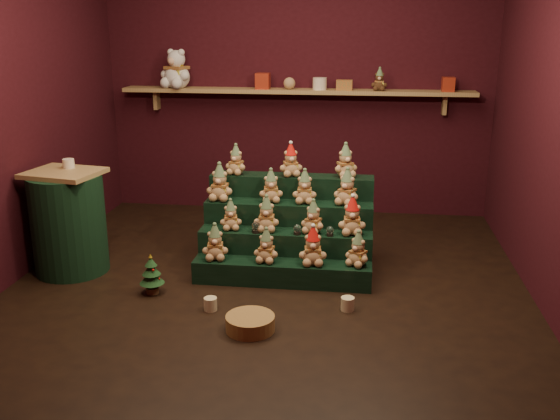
# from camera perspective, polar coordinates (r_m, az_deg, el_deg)

# --- Properties ---
(ground) EXTENTS (4.00, 4.00, 0.00)m
(ground) POSITION_cam_1_polar(r_m,az_deg,el_deg) (5.00, -0.97, -6.52)
(ground) COLOR black
(ground) RESTS_ON ground
(back_wall) EXTENTS (4.00, 0.10, 2.80)m
(back_wall) POSITION_cam_1_polar(r_m,az_deg,el_deg) (6.65, 1.62, 11.83)
(back_wall) COLOR black
(back_wall) RESTS_ON ground
(front_wall) EXTENTS (4.00, 0.10, 2.80)m
(front_wall) POSITION_cam_1_polar(r_m,az_deg,el_deg) (2.64, -7.67, 3.92)
(front_wall) COLOR black
(front_wall) RESTS_ON ground
(left_wall) EXTENTS (0.10, 4.00, 2.80)m
(left_wall) POSITION_cam_1_polar(r_m,az_deg,el_deg) (5.33, -23.73, 9.18)
(left_wall) COLOR black
(left_wall) RESTS_ON ground
(back_shelf) EXTENTS (3.60, 0.26, 0.24)m
(back_shelf) POSITION_cam_1_polar(r_m,az_deg,el_deg) (6.48, 1.45, 10.76)
(back_shelf) COLOR #A28851
(back_shelf) RESTS_ON ground
(riser_tier_front) EXTENTS (1.40, 0.22, 0.18)m
(riser_tier_front) POSITION_cam_1_polar(r_m,az_deg,el_deg) (4.92, 0.17, -5.78)
(riser_tier_front) COLOR black
(riser_tier_front) RESTS_ON ground
(riser_tier_midfront) EXTENTS (1.40, 0.22, 0.36)m
(riser_tier_midfront) POSITION_cam_1_polar(r_m,az_deg,el_deg) (5.09, 0.49, -3.90)
(riser_tier_midfront) COLOR black
(riser_tier_midfront) RESTS_ON ground
(riser_tier_midback) EXTENTS (1.40, 0.22, 0.54)m
(riser_tier_midback) POSITION_cam_1_polar(r_m,az_deg,el_deg) (5.26, 0.78, -2.14)
(riser_tier_midback) COLOR black
(riser_tier_midback) RESTS_ON ground
(riser_tier_back) EXTENTS (1.40, 0.22, 0.72)m
(riser_tier_back) POSITION_cam_1_polar(r_m,az_deg,el_deg) (5.44, 1.06, -0.49)
(riser_tier_back) COLOR black
(riser_tier_back) RESTS_ON ground
(teddy_0) EXTENTS (0.23, 0.21, 0.29)m
(teddy_0) POSITION_cam_1_polar(r_m,az_deg,el_deg) (4.93, -5.95, -2.92)
(teddy_0) COLOR tan
(teddy_0) RESTS_ON riser_tier_front
(teddy_1) EXTENTS (0.21, 0.20, 0.27)m
(teddy_1) POSITION_cam_1_polar(r_m,az_deg,el_deg) (4.85, -1.25, -3.26)
(teddy_1) COLOR tan
(teddy_1) RESTS_ON riser_tier_front
(teddy_2) EXTENTS (0.23, 0.22, 0.30)m
(teddy_2) POSITION_cam_1_polar(r_m,az_deg,el_deg) (4.80, 3.02, -3.30)
(teddy_2) COLOR tan
(teddy_2) RESTS_ON riser_tier_front
(teddy_3) EXTENTS (0.26, 0.25, 0.27)m
(teddy_3) POSITION_cam_1_polar(r_m,az_deg,el_deg) (4.81, 7.15, -3.55)
(teddy_3) COLOR tan
(teddy_3) RESTS_ON riser_tier_front
(teddy_4) EXTENTS (0.21, 0.19, 0.25)m
(teddy_4) POSITION_cam_1_polar(r_m,az_deg,el_deg) (5.06, -4.53, -0.43)
(teddy_4) COLOR tan
(teddy_4) RESTS_ON riser_tier_midfront
(teddy_5) EXTENTS (0.21, 0.19, 0.29)m
(teddy_5) POSITION_cam_1_polar(r_m,az_deg,el_deg) (5.01, -1.24, -0.34)
(teddy_5) COLOR tan
(teddy_5) RESTS_ON riser_tier_midfront
(teddy_6) EXTENTS (0.24, 0.23, 0.27)m
(teddy_6) POSITION_cam_1_polar(r_m,az_deg,el_deg) (4.96, 3.06, -0.63)
(teddy_6) COLOR tan
(teddy_6) RESTS_ON riser_tier_midfront
(teddy_7) EXTENTS (0.23, 0.21, 0.30)m
(teddy_7) POSITION_cam_1_polar(r_m,az_deg,el_deg) (4.95, 6.61, -0.54)
(teddy_7) COLOR tan
(teddy_7) RESTS_ON riser_tier_midfront
(teddy_8) EXTENTS (0.23, 0.21, 0.31)m
(teddy_8) POSITION_cam_1_polar(r_m,az_deg,el_deg) (5.24, -5.52, 2.55)
(teddy_8) COLOR tan
(teddy_8) RESTS_ON riser_tier_midback
(teddy_9) EXTENTS (0.23, 0.21, 0.27)m
(teddy_9) POSITION_cam_1_polar(r_m,az_deg,el_deg) (5.17, -0.83, 2.22)
(teddy_9) COLOR tan
(teddy_9) RESTS_ON riser_tier_midback
(teddy_10) EXTENTS (0.21, 0.19, 0.28)m
(teddy_10) POSITION_cam_1_polar(r_m,az_deg,el_deg) (5.14, 2.27, 2.15)
(teddy_10) COLOR tan
(teddy_10) RESTS_ON riser_tier_midback
(teddy_11) EXTENTS (0.27, 0.26, 0.30)m
(teddy_11) POSITION_cam_1_polar(r_m,az_deg,el_deg) (5.11, 6.16, 2.10)
(teddy_11) COLOR tan
(teddy_11) RESTS_ON riser_tier_midback
(teddy_12) EXTENTS (0.22, 0.20, 0.25)m
(teddy_12) POSITION_cam_1_polar(r_m,az_deg,el_deg) (5.37, -4.04, 4.62)
(teddy_12) COLOR tan
(teddy_12) RESTS_ON riser_tier_back
(teddy_13) EXTENTS (0.24, 0.23, 0.27)m
(teddy_13) POSITION_cam_1_polar(r_m,az_deg,el_deg) (5.30, 0.98, 4.59)
(teddy_13) COLOR tan
(teddy_13) RESTS_ON riser_tier_back
(teddy_14) EXTENTS (0.26, 0.25, 0.28)m
(teddy_14) POSITION_cam_1_polar(r_m,az_deg,el_deg) (5.29, 6.00, 4.52)
(teddy_14) COLOR tan
(teddy_14) RESTS_ON riser_tier_back
(snow_globe_a) EXTENTS (0.07, 0.07, 0.09)m
(snow_globe_a) POSITION_cam_1_polar(r_m,az_deg,el_deg) (4.99, -2.21, -1.57)
(snow_globe_a) COLOR black
(snow_globe_a) RESTS_ON riser_tier_midfront
(snow_globe_b) EXTENTS (0.06, 0.06, 0.08)m
(snow_globe_b) POSITION_cam_1_polar(r_m,az_deg,el_deg) (4.95, 1.59, -1.79)
(snow_globe_b) COLOR black
(snow_globe_b) RESTS_ON riser_tier_midfront
(snow_globe_c) EXTENTS (0.06, 0.06, 0.08)m
(snow_globe_c) POSITION_cam_1_polar(r_m,az_deg,el_deg) (4.93, 4.59, -1.93)
(snow_globe_c) COLOR black
(snow_globe_c) RESTS_ON riser_tier_midfront
(side_table) EXTENTS (0.63, 0.59, 0.85)m
(side_table) POSITION_cam_1_polar(r_m,az_deg,el_deg) (5.35, -18.77, -1.07)
(side_table) COLOR #A28851
(side_table) RESTS_ON ground
(table_ornament) EXTENTS (0.09, 0.09, 0.07)m
(table_ornament) POSITION_cam_1_polar(r_m,az_deg,el_deg) (5.32, -18.77, 4.05)
(table_ornament) COLOR beige
(table_ornament) RESTS_ON side_table
(mini_christmas_tree) EXTENTS (0.19, 0.19, 0.32)m
(mini_christmas_tree) POSITION_cam_1_polar(r_m,az_deg,el_deg) (4.83, -11.67, -5.78)
(mini_christmas_tree) COLOR #4A311A
(mini_christmas_tree) RESTS_ON ground
(mug_left) EXTENTS (0.09, 0.09, 0.09)m
(mug_left) POSITION_cam_1_polar(r_m,az_deg,el_deg) (4.53, -6.38, -8.53)
(mug_left) COLOR beige
(mug_left) RESTS_ON ground
(mug_right) EXTENTS (0.10, 0.10, 0.10)m
(mug_right) POSITION_cam_1_polar(r_m,az_deg,el_deg) (4.53, 6.20, -8.53)
(mug_right) COLOR beige
(mug_right) RESTS_ON ground
(wicker_basket) EXTENTS (0.36, 0.36, 0.10)m
(wicker_basket) POSITION_cam_1_polar(r_m,az_deg,el_deg) (4.24, -2.74, -10.29)
(wicker_basket) COLOR olive
(wicker_basket) RESTS_ON ground
(white_bear) EXTENTS (0.45, 0.43, 0.50)m
(white_bear) POSITION_cam_1_polar(r_m,az_deg,el_deg) (6.67, -9.45, 13.08)
(white_bear) COLOR white
(white_bear) RESTS_ON back_shelf
(brown_bear) EXTENTS (0.16, 0.15, 0.22)m
(brown_bear) POSITION_cam_1_polar(r_m,az_deg,el_deg) (6.40, 9.08, 11.71)
(brown_bear) COLOR #462917
(brown_bear) RESTS_ON back_shelf
(gift_tin_red_a) EXTENTS (0.14, 0.14, 0.16)m
(gift_tin_red_a) POSITION_cam_1_polar(r_m,az_deg,el_deg) (6.49, -1.58, 11.71)
(gift_tin_red_a) COLOR #AE311A
(gift_tin_red_a) RESTS_ON back_shelf
(gift_tin_cream) EXTENTS (0.14, 0.14, 0.12)m
(gift_tin_cream) POSITION_cam_1_polar(r_m,az_deg,el_deg) (6.43, 3.65, 11.45)
(gift_tin_cream) COLOR beige
(gift_tin_cream) RESTS_ON back_shelf
(gift_tin_red_b) EXTENTS (0.12, 0.12, 0.14)m
(gift_tin_red_b) POSITION_cam_1_polar(r_m,az_deg,el_deg) (6.47, 15.12, 11.04)
(gift_tin_red_b) COLOR #AE311A
(gift_tin_red_b) RESTS_ON back_shelf
(shelf_plush_ball) EXTENTS (0.12, 0.12, 0.12)m
(shelf_plush_ball) POSITION_cam_1_polar(r_m,az_deg,el_deg) (6.46, 0.87, 11.51)
(shelf_plush_ball) COLOR tan
(shelf_plush_ball) RESTS_ON back_shelf
(scarf_gift_box) EXTENTS (0.16, 0.10, 0.10)m
(scarf_gift_box) POSITION_cam_1_polar(r_m,az_deg,el_deg) (6.42, 5.90, 11.30)
(scarf_gift_box) COLOR #C64C1B
(scarf_gift_box) RESTS_ON back_shelf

